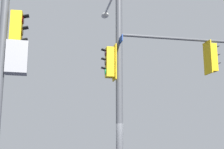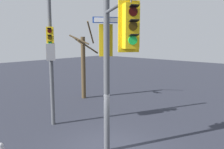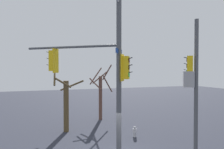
{
  "view_description": "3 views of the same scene",
  "coord_description": "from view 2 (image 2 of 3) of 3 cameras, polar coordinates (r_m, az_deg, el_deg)",
  "views": [
    {
      "loc": [
        -7.36,
        8.39,
        1.91
      ],
      "look_at": [
        0.28,
        -0.12,
        4.34
      ],
      "focal_mm": 50.16,
      "sensor_mm": 36.0,
      "label": 1
    },
    {
      "loc": [
        -7.17,
        -6.69,
        4.8
      ],
      "look_at": [
        -0.48,
        -0.58,
        3.41
      ],
      "focal_mm": 38.5,
      "sensor_mm": 36.0,
      "label": 2
    },
    {
      "loc": [
        9.16,
        -3.73,
        4.57
      ],
      "look_at": [
        -0.08,
        -0.4,
        4.36
      ],
      "focal_mm": 33.11,
      "sensor_mm": 36.0,
      "label": 3
    }
  ],
  "objects": [
    {
      "name": "ground_plane",
      "position": [
        10.92,
        -0.59,
        -17.35
      ],
      "size": [
        80.0,
        80.0,
        0.0
      ],
      "primitive_type": "plane",
      "color": "#2A2C37"
    },
    {
      "name": "main_signal_pole_assembly",
      "position": [
        8.99,
        0.62,
        8.63
      ],
      "size": [
        5.97,
        4.79,
        8.24
      ],
      "rotation": [
        0.0,
        0.0,
        4.07
      ],
      "color": "#4C4F54",
      "rests_on": "ground"
    },
    {
      "name": "secondary_pole_assembly",
      "position": [
        13.13,
        -14.35,
        5.01
      ],
      "size": [
        0.69,
        0.79,
        7.35
      ],
      "rotation": [
        0.0,
        0.0,
        4.13
      ],
      "color": "#4C4F54",
      "rests_on": "ground"
    },
    {
      "name": "bare_tree_across_street",
      "position": [
        19.0,
        -6.77,
        2.51
      ],
      "size": [
        2.04,
        1.59,
        6.04
      ],
      "color": "#4A3A25",
      "rests_on": "ground"
    }
  ]
}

